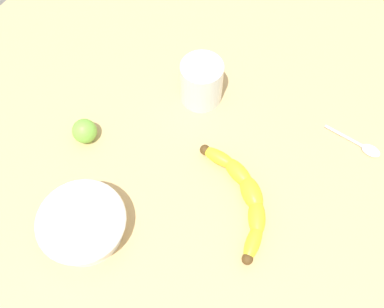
{
  "coord_description": "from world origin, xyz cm",
  "views": [
    {
      "loc": [
        -19.02,
        32.59,
        77.23
      ],
      "look_at": [
        2.46,
        -1.49,
        5.0
      ],
      "focal_mm": 43.13,
      "sensor_mm": 36.0,
      "label": 1
    }
  ],
  "objects": [
    {
      "name": "wooden_tabletop",
      "position": [
        0.0,
        0.0,
        1.5
      ],
      "size": [
        120.0,
        120.0,
        3.0
      ],
      "primitive_type": "cube",
      "color": "tan",
      "rests_on": "ground"
    },
    {
      "name": "teaspoon",
      "position": [
        -23.91,
        -20.49,
        3.4
      ],
      "size": [
        11.26,
        2.58,
        0.8
      ],
      "rotation": [
        0.0,
        0.0,
        3.09
      ],
      "color": "silver",
      "rests_on": "wooden_tabletop"
    },
    {
      "name": "banana",
      "position": [
        -9.34,
        0.46,
        4.71
      ],
      "size": [
        18.46,
        16.23,
        3.42
      ],
      "rotation": [
        0.0,
        0.0,
        5.59
      ],
      "color": "yellow",
      "rests_on": "wooden_tabletop"
    },
    {
      "name": "ceramic_bowl",
      "position": [
        10.18,
        19.61,
        6.19
      ],
      "size": [
        14.66,
        14.66,
        5.39
      ],
      "color": "white",
      "rests_on": "wooden_tabletop"
    },
    {
      "name": "smoothie_glass",
      "position": [
        8.48,
        -14.48,
        7.51
      ],
      "size": [
        8.04,
        8.04,
        9.13
      ],
      "color": "silver",
      "rests_on": "wooden_tabletop"
    },
    {
      "name": "lime_fruit",
      "position": [
        21.7,
        5.08,
        5.29
      ],
      "size": [
        4.58,
        4.58,
        4.58
      ],
      "primitive_type": "sphere",
      "color": "#75C142",
      "rests_on": "wooden_tabletop"
    }
  ]
}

